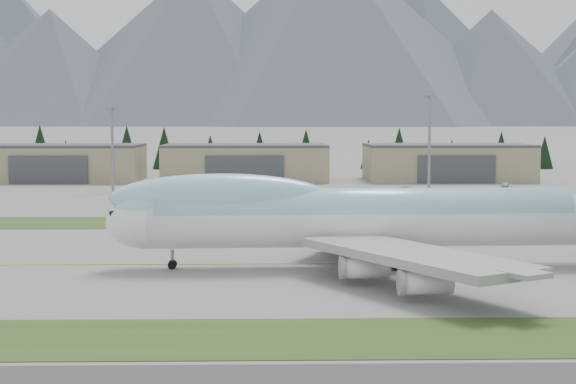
{
  "coord_description": "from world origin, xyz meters",
  "views": [
    {
      "loc": [
        -8.18,
        -111.1,
        18.57
      ],
      "look_at": [
        -5.44,
        14.31,
        8.0
      ],
      "focal_mm": 55.0,
      "sensor_mm": 36.0,
      "label": 1
    }
  ],
  "objects_px": {
    "boeing_747_freighter": "(366,216)",
    "service_vehicle_a": "(183,186)",
    "service_vehicle_c": "(505,188)",
    "hangar_center": "(246,162)",
    "hangar_right": "(447,162)",
    "hangar_left": "(59,163)",
    "service_vehicle_b": "(406,191)"
  },
  "relations": [
    {
      "from": "boeing_747_freighter",
      "to": "service_vehicle_a",
      "type": "height_order",
      "value": "boeing_747_freighter"
    },
    {
      "from": "service_vehicle_a",
      "to": "service_vehicle_c",
      "type": "xyz_separation_m",
      "value": [
        86.53,
        -8.54,
        0.0
      ]
    },
    {
      "from": "hangar_center",
      "to": "hangar_right",
      "type": "xyz_separation_m",
      "value": [
        60.0,
        0.0,
        0.0
      ]
    },
    {
      "from": "hangar_left",
      "to": "service_vehicle_c",
      "type": "distance_m",
      "value": 128.06
    },
    {
      "from": "hangar_right",
      "to": "service_vehicle_b",
      "type": "bearing_deg",
      "value": -115.82
    },
    {
      "from": "hangar_right",
      "to": "hangar_left",
      "type": "bearing_deg",
      "value": 180.0
    },
    {
      "from": "boeing_747_freighter",
      "to": "service_vehicle_b",
      "type": "relative_size",
      "value": 20.73
    },
    {
      "from": "hangar_right",
      "to": "service_vehicle_a",
      "type": "distance_m",
      "value": 79.33
    },
    {
      "from": "hangar_center",
      "to": "service_vehicle_a",
      "type": "bearing_deg",
      "value": -130.5
    },
    {
      "from": "hangar_center",
      "to": "hangar_right",
      "type": "height_order",
      "value": "same"
    },
    {
      "from": "boeing_747_freighter",
      "to": "service_vehicle_c",
      "type": "height_order",
      "value": "boeing_747_freighter"
    },
    {
      "from": "hangar_left",
      "to": "hangar_center",
      "type": "bearing_deg",
      "value": 0.0
    },
    {
      "from": "hangar_left",
      "to": "service_vehicle_c",
      "type": "bearing_deg",
      "value": -12.68
    },
    {
      "from": "service_vehicle_b",
      "to": "hangar_center",
      "type": "bearing_deg",
      "value": 80.66
    },
    {
      "from": "hangar_center",
      "to": "service_vehicle_b",
      "type": "distance_m",
      "value": 56.36
    },
    {
      "from": "service_vehicle_b",
      "to": "service_vehicle_c",
      "type": "xyz_separation_m",
      "value": [
        27.82,
        9.09,
        0.0
      ]
    },
    {
      "from": "hangar_center",
      "to": "service_vehicle_b",
      "type": "relative_size",
      "value": 13.67
    },
    {
      "from": "service_vehicle_b",
      "to": "boeing_747_freighter",
      "type": "bearing_deg",
      "value": -159.19
    },
    {
      "from": "boeing_747_freighter",
      "to": "service_vehicle_b",
      "type": "bearing_deg",
      "value": 76.61
    },
    {
      "from": "boeing_747_freighter",
      "to": "service_vehicle_b",
      "type": "height_order",
      "value": "boeing_747_freighter"
    },
    {
      "from": "service_vehicle_c",
      "to": "hangar_left",
      "type": "bearing_deg",
      "value": -173.36
    },
    {
      "from": "hangar_right",
      "to": "service_vehicle_a",
      "type": "xyz_separation_m",
      "value": [
        -76.7,
        -19.55,
        -5.39
      ]
    },
    {
      "from": "boeing_747_freighter",
      "to": "hangar_right",
      "type": "xyz_separation_m",
      "value": [
        41.13,
        152.35,
        -0.97
      ]
    },
    {
      "from": "hangar_center",
      "to": "service_vehicle_c",
      "type": "distance_m",
      "value": 75.46
    },
    {
      "from": "hangar_center",
      "to": "boeing_747_freighter",
      "type": "bearing_deg",
      "value": -82.94
    },
    {
      "from": "hangar_right",
      "to": "hangar_center",
      "type": "bearing_deg",
      "value": 180.0
    },
    {
      "from": "service_vehicle_c",
      "to": "boeing_747_freighter",
      "type": "bearing_deg",
      "value": -92.97
    },
    {
      "from": "boeing_747_freighter",
      "to": "service_vehicle_b",
      "type": "xyz_separation_m",
      "value": [
        23.14,
        115.17,
        -6.36
      ]
    },
    {
      "from": "hangar_center",
      "to": "service_vehicle_c",
      "type": "relative_size",
      "value": 10.41
    },
    {
      "from": "hangar_left",
      "to": "service_vehicle_a",
      "type": "height_order",
      "value": "hangar_left"
    },
    {
      "from": "hangar_right",
      "to": "service_vehicle_c",
      "type": "relative_size",
      "value": 10.41
    },
    {
      "from": "service_vehicle_b",
      "to": "service_vehicle_c",
      "type": "distance_m",
      "value": 29.26
    }
  ]
}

